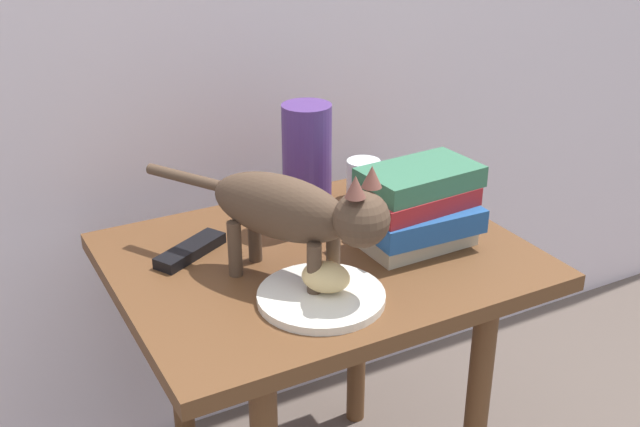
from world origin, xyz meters
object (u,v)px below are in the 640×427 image
object	(u,v)px
bread_roll	(326,277)
book_stack	(417,208)
plate	(321,297)
cat	(295,211)
side_table	(320,299)
candle_jar	(363,182)
green_vase	(307,167)
tv_remote	(191,250)

from	to	relation	value
bread_roll	book_stack	bearing A→B (deg)	20.53
book_stack	plate	bearing A→B (deg)	-159.47
bread_roll	cat	world-z (taller)	cat
side_table	candle_jar	world-z (taller)	candle_jar
cat	side_table	bearing A→B (deg)	40.37
bread_roll	green_vase	distance (m)	0.29
side_table	bread_roll	world-z (taller)	bread_roll
plate	candle_jar	bearing A→B (deg)	49.56
green_vase	tv_remote	distance (m)	0.27
side_table	tv_remote	world-z (taller)	tv_remote
plate	green_vase	distance (m)	0.31
cat	tv_remote	size ratio (longest dim) A/B	2.83
side_table	plate	xyz separation A→B (m)	(-0.08, -0.15, 0.10)
side_table	book_stack	size ratio (longest dim) A/B	3.24
plate	cat	xyz separation A→B (m)	(-0.01, 0.07, 0.13)
cat	tv_remote	distance (m)	0.25
book_stack	bread_roll	bearing A→B (deg)	-159.47
side_table	green_vase	world-z (taller)	green_vase
side_table	tv_remote	bearing A→B (deg)	153.34
plate	tv_remote	world-z (taller)	tv_remote
tv_remote	bread_roll	bearing A→B (deg)	-89.07
plate	tv_remote	xyz separation A→B (m)	(-0.13, 0.25, 0.00)
plate	green_vase	world-z (taller)	green_vase
book_stack	tv_remote	xyz separation A→B (m)	(-0.38, 0.16, -0.07)
side_table	book_stack	xyz separation A→B (m)	(0.17, -0.05, 0.17)
side_table	cat	bearing A→B (deg)	-139.63
cat	book_stack	size ratio (longest dim) A/B	1.89
plate	book_stack	bearing A→B (deg)	20.53
plate	cat	bearing A→B (deg)	97.25
cat	tv_remote	bearing A→B (deg)	124.79
book_stack	candle_jar	bearing A→B (deg)	83.59
plate	side_table	bearing A→B (deg)	62.26
book_stack	tv_remote	bearing A→B (deg)	157.59
side_table	bread_roll	bearing A→B (deg)	-114.98
green_vase	candle_jar	xyz separation A→B (m)	(0.16, 0.06, -0.08)
bread_roll	book_stack	size ratio (longest dim) A/B	0.36
plate	cat	size ratio (longest dim) A/B	0.49
plate	green_vase	xyz separation A→B (m)	(0.11, 0.27, 0.11)
plate	bread_roll	bearing A→B (deg)	20.61
book_stack	tv_remote	world-z (taller)	book_stack
bread_roll	book_stack	world-z (taller)	book_stack
candle_jar	cat	bearing A→B (deg)	-138.68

